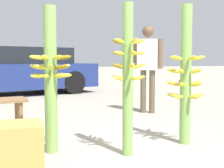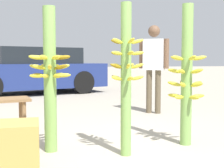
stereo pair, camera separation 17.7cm
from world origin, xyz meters
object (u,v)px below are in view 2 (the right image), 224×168
(banana_stalk_right, at_px, (187,76))
(vendor_person, at_px, (154,60))
(banana_stalk_center, at_px, (126,77))
(parked_car, at_px, (32,71))
(produce_crate, at_px, (14,147))
(banana_stalk_left, at_px, (50,77))

(banana_stalk_right, bearing_deg, vendor_person, 79.42)
(banana_stalk_center, height_order, parked_car, banana_stalk_center)
(banana_stalk_center, bearing_deg, vendor_person, 63.17)
(banana_stalk_right, distance_m, produce_crate, 2.10)
(banana_stalk_center, relative_size, vendor_person, 0.97)
(banana_stalk_right, bearing_deg, parked_car, 107.17)
(banana_stalk_right, xyz_separation_m, parked_car, (-1.94, 6.28, -0.16))
(banana_stalk_left, relative_size, produce_crate, 3.54)
(banana_stalk_right, height_order, vendor_person, banana_stalk_right)
(banana_stalk_left, relative_size, banana_stalk_right, 0.96)
(vendor_person, bearing_deg, banana_stalk_left, 82.58)
(banana_stalk_left, height_order, vendor_person, vendor_person)
(banana_stalk_right, distance_m, vendor_person, 2.23)
(produce_crate, bearing_deg, banana_stalk_center, 11.80)
(produce_crate, bearing_deg, parked_car, 89.94)
(parked_car, distance_m, produce_crate, 6.78)
(parked_car, xyz_separation_m, produce_crate, (-0.01, -6.76, -0.45))
(produce_crate, bearing_deg, banana_stalk_right, 13.83)
(parked_car, height_order, produce_crate, parked_car)
(banana_stalk_left, xyz_separation_m, vendor_person, (2.00, 2.10, 0.18))
(banana_stalk_center, height_order, vendor_person, vendor_person)
(banana_stalk_left, xyz_separation_m, banana_stalk_center, (0.78, -0.32, 0.01))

